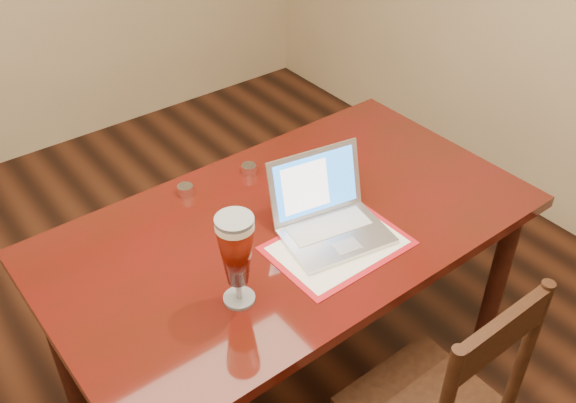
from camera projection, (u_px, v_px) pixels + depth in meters
room_shell at (165, 4)px, 1.53m from camera, size 4.51×5.01×2.71m
dining_table at (290, 244)px, 2.37m from camera, size 1.80×1.03×1.17m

